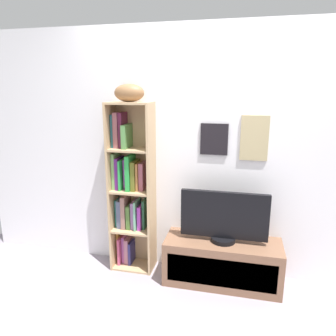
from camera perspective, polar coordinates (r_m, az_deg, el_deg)
name	(u,v)px	position (r m, az deg, el deg)	size (l,w,h in m)	color
back_wall	(211,155)	(2.97, 7.82, 2.35)	(4.80, 0.08, 2.33)	white
bookshelf	(130,189)	(3.10, -6.86, -3.85)	(0.41, 0.26, 1.65)	tan
football	(129,93)	(2.91, -7.01, 13.28)	(0.28, 0.16, 0.16)	brown
tv_stand	(222,262)	(3.09, 9.70, -16.33)	(1.05, 0.39, 0.42)	brown
television	(224,217)	(2.89, 10.06, -8.76)	(0.78, 0.22, 0.47)	black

